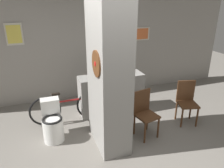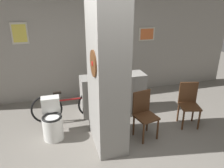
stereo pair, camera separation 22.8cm
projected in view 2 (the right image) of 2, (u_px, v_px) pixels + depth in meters
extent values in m
plane|color=slate|center=(123.00, 157.00, 3.60)|extent=(14.00, 14.00, 0.00)
cube|color=gray|center=(90.00, 46.00, 5.47)|extent=(8.00, 0.06, 2.60)
cube|color=beige|center=(20.00, 33.00, 4.87)|extent=(0.36, 0.02, 0.48)
cube|color=#E0CC4C|center=(19.00, 33.00, 4.86)|extent=(0.30, 0.01, 0.39)
cube|color=beige|center=(147.00, 34.00, 5.72)|extent=(0.44, 0.02, 0.34)
cube|color=#D86633|center=(147.00, 34.00, 5.71)|extent=(0.36, 0.01, 0.28)
cube|color=beige|center=(118.00, 23.00, 5.40)|extent=(0.28, 0.02, 0.38)
cube|color=#4C9959|center=(118.00, 23.00, 5.39)|extent=(0.23, 0.01, 0.31)
cube|color=gray|center=(107.00, 74.00, 3.51)|extent=(0.48, 0.96, 2.60)
cylinder|color=#593319|center=(93.00, 64.00, 3.19)|extent=(0.03, 0.40, 0.40)
cylinder|color=red|center=(92.00, 64.00, 3.18)|extent=(0.01, 0.07, 0.07)
cube|color=gray|center=(113.00, 94.00, 4.89)|extent=(1.43, 0.44, 0.87)
cylinder|color=white|center=(53.00, 128.00, 4.00)|extent=(0.37, 0.37, 0.43)
torus|color=black|center=(52.00, 117.00, 3.92)|extent=(0.36, 0.36, 0.04)
cube|color=white|center=(51.00, 105.00, 4.09)|extent=(0.33, 0.20, 0.30)
cylinder|color=#4C2D19|center=(143.00, 134.00, 3.84)|extent=(0.04, 0.04, 0.41)
cylinder|color=#4C2D19|center=(158.00, 129.00, 3.98)|extent=(0.04, 0.04, 0.41)
cylinder|color=#4C2D19|center=(134.00, 126.00, 4.10)|extent=(0.04, 0.04, 0.41)
cylinder|color=#4C2D19|center=(147.00, 121.00, 4.24)|extent=(0.04, 0.04, 0.41)
cube|color=#4C2D19|center=(146.00, 117.00, 3.96)|extent=(0.44, 0.44, 0.04)
cube|color=#4C2D19|center=(141.00, 102.00, 4.01)|extent=(0.37, 0.11, 0.43)
cylinder|color=#4C2D19|center=(183.00, 120.00, 4.27)|extent=(0.04, 0.04, 0.41)
cylinder|color=#4C2D19|center=(199.00, 120.00, 4.28)|extent=(0.04, 0.04, 0.41)
cylinder|color=#4C2D19|center=(178.00, 113.00, 4.56)|extent=(0.04, 0.04, 0.41)
cylinder|color=#4C2D19|center=(193.00, 112.00, 4.57)|extent=(0.04, 0.04, 0.41)
cube|color=#4C2D19|center=(190.00, 106.00, 4.34)|extent=(0.45, 0.45, 0.04)
cube|color=#4C2D19|center=(188.00, 92.00, 4.41)|extent=(0.36, 0.12, 0.43)
torus|color=black|center=(47.00, 109.00, 4.46)|extent=(0.63, 0.04, 0.63)
torus|color=black|center=(93.00, 104.00, 4.70)|extent=(0.63, 0.04, 0.63)
cylinder|color=maroon|center=(70.00, 99.00, 4.52)|extent=(0.87, 0.04, 0.04)
cylinder|color=maroon|center=(58.00, 101.00, 4.46)|extent=(0.03, 0.03, 0.33)
cylinder|color=maroon|center=(90.00, 97.00, 4.63)|extent=(0.03, 0.03, 0.30)
cube|color=black|center=(57.00, 93.00, 4.39)|extent=(0.16, 0.06, 0.04)
cylinder|color=#262626|center=(90.00, 91.00, 4.57)|extent=(0.03, 0.42, 0.03)
cylinder|color=silver|center=(118.00, 71.00, 4.75)|extent=(0.09, 0.09, 0.18)
cylinder|color=silver|center=(118.00, 65.00, 4.71)|extent=(0.03, 0.03, 0.08)
sphere|color=#333333|center=(118.00, 63.00, 4.69)|extent=(0.04, 0.04, 0.04)
cylinder|color=#267233|center=(112.00, 72.00, 4.76)|extent=(0.07, 0.07, 0.13)
cylinder|color=#267233|center=(112.00, 68.00, 4.73)|extent=(0.03, 0.03, 0.06)
sphere|color=#333333|center=(112.00, 66.00, 4.71)|extent=(0.03, 0.03, 0.03)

